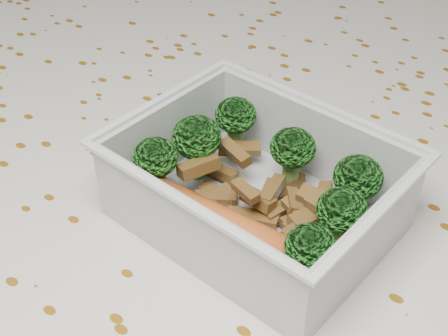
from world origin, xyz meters
The scene contains 6 objects.
dining_table centered at (0.00, 0.00, 0.67)m, with size 1.40×0.90×0.75m.
tablecloth centered at (0.00, 0.00, 0.72)m, with size 1.46×0.96×0.19m.
lunch_container centered at (0.03, 0.00, 0.78)m, with size 0.19×0.15×0.06m.
broccoli_florets centered at (0.03, 0.01, 0.79)m, with size 0.16×0.11×0.05m.
meat_pile centered at (0.03, 0.01, 0.77)m, with size 0.12×0.08×0.03m.
sausage centered at (0.03, -0.04, 0.78)m, with size 0.16×0.04×0.03m.
Camera 1 is at (0.21, -0.27, 1.06)m, focal length 50.00 mm.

